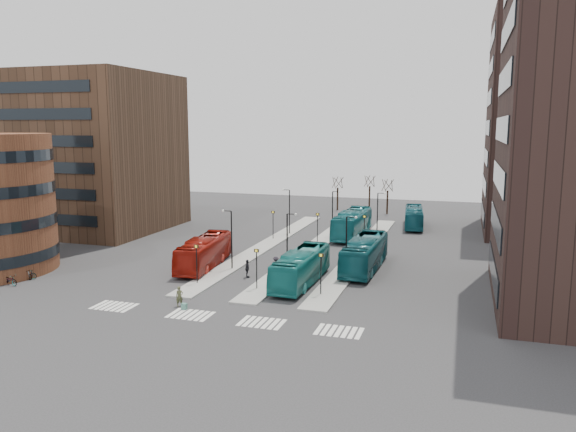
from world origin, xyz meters
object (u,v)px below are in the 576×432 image
(commuter_c, at_px, (276,265))
(bicycle_far, at_px, (27,274))
(suitcase, at_px, (184,306))
(traveller, at_px, (180,297))
(teal_bus_b, at_px, (352,223))
(commuter_a, at_px, (211,256))
(red_bus, at_px, (204,252))
(bicycle_mid, at_px, (26,275))
(commuter_b, at_px, (247,269))
(bicycle_near, at_px, (10,280))
(teal_bus_a, at_px, (301,267))
(teal_bus_c, at_px, (365,254))
(teal_bus_d, at_px, (414,217))

(commuter_c, height_order, bicycle_far, commuter_c)
(suitcase, bearing_deg, traveller, 140.82)
(traveller, height_order, bicycle_far, traveller)
(teal_bus_b, relative_size, commuter_a, 6.86)
(red_bus, bearing_deg, bicycle_mid, -152.89)
(suitcase, height_order, commuter_b, commuter_b)
(red_bus, height_order, bicycle_mid, red_bus)
(commuter_a, height_order, bicycle_near, commuter_a)
(teal_bus_a, distance_m, commuter_b, 5.71)
(teal_bus_c, relative_size, teal_bus_d, 1.14)
(commuter_c, relative_size, bicycle_mid, 1.05)
(commuter_a, bearing_deg, red_bus, 83.10)
(teal_bus_b, height_order, commuter_b, teal_bus_b)
(bicycle_mid, bearing_deg, teal_bus_a, -66.53)
(traveller, bearing_deg, teal_bus_d, 28.43)
(traveller, height_order, commuter_a, commuter_a)
(commuter_a, height_order, bicycle_far, commuter_a)
(teal_bus_d, xyz_separation_m, bicycle_near, (-33.38, -42.41, -0.99))
(teal_bus_d, bearing_deg, teal_bus_c, -101.03)
(teal_bus_d, height_order, bicycle_far, teal_bus_d)
(teal_bus_a, xyz_separation_m, bicycle_mid, (-25.90, -6.63, -1.11))
(teal_bus_b, bearing_deg, commuter_b, -102.74)
(teal_bus_b, height_order, bicycle_near, teal_bus_b)
(red_bus, distance_m, traveller, 13.12)
(suitcase, distance_m, teal_bus_b, 34.90)
(red_bus, xyz_separation_m, teal_bus_d, (18.99, 30.67, -0.11))
(commuter_a, bearing_deg, bicycle_near, 40.95)
(teal_bus_d, bearing_deg, red_bus, -127.08)
(teal_bus_b, bearing_deg, teal_bus_d, 54.21)
(teal_bus_d, height_order, commuter_a, teal_bus_d)
(suitcase, height_order, teal_bus_a, teal_bus_a)
(bicycle_near, bearing_deg, commuter_c, -53.50)
(traveller, bearing_deg, commuter_c, 28.93)
(teal_bus_a, xyz_separation_m, teal_bus_b, (0.18, 24.02, 0.18))
(teal_bus_a, distance_m, commuter_c, 4.58)
(teal_bus_c, height_order, teal_bus_d, teal_bus_c)
(red_bus, bearing_deg, commuter_b, -30.53)
(commuter_c, bearing_deg, bicycle_far, -38.70)
(bicycle_near, bearing_deg, teal_bus_a, -62.23)
(bicycle_mid, bearing_deg, bicycle_near, -170.88)
(teal_bus_a, distance_m, bicycle_far, 26.72)
(teal_bus_c, relative_size, commuter_c, 7.06)
(suitcase, height_order, bicycle_near, bicycle_near)
(teal_bus_a, relative_size, teal_bus_b, 0.90)
(traveller, distance_m, commuter_c, 13.04)
(commuter_a, bearing_deg, commuter_b, 144.11)
(teal_bus_a, bearing_deg, teal_bus_c, 56.62)
(traveller, relative_size, commuter_c, 0.97)
(red_bus, height_order, teal_bus_c, teal_bus_c)
(suitcase, height_order, teal_bus_d, teal_bus_d)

